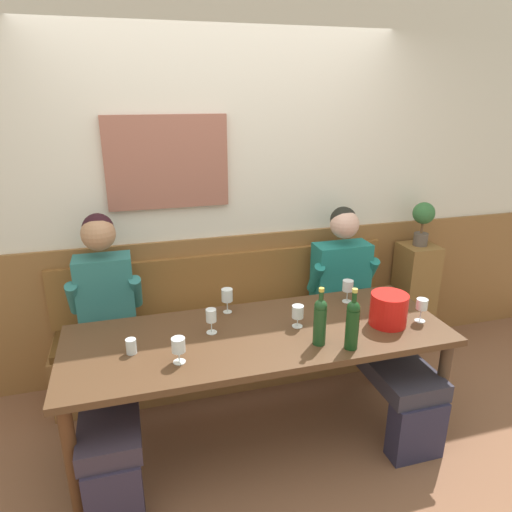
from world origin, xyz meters
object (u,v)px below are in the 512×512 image
object	(u,v)px
person_center_left_seat	(107,336)
wine_glass_left_end	(298,313)
person_left_seat	(362,310)
wine_glass_center_rear	(211,317)
water_tumbler_left	(131,346)
wine_glass_right_end	(422,305)
wine_bottle_amber_mid	(320,320)
ice_bucket	(389,309)
wine_glass_center_front	(178,346)
wine_glass_mid_left	(348,287)
wine_glass_near_bucket	(227,296)
wine_bottle_clear_water	(352,323)
dining_table	(259,345)
wall_bench	(233,343)
potted_plant	(423,218)

from	to	relation	value
person_center_left_seat	wine_glass_left_end	world-z (taller)	person_center_left_seat
person_left_seat	wine_glass_left_end	bearing A→B (deg)	-151.91
wine_glass_center_rear	water_tumbler_left	world-z (taller)	wine_glass_center_rear
wine_glass_right_end	wine_bottle_amber_mid	bearing A→B (deg)	-173.70
ice_bucket	wine_glass_center_front	bearing A→B (deg)	-176.63
wine_glass_mid_left	wine_glass_near_bucket	xyz separation A→B (m)	(-0.80, 0.07, 0.00)
ice_bucket	wine_bottle_clear_water	distance (m)	0.39
person_center_left_seat	wine_bottle_amber_mid	bearing A→B (deg)	-26.31
person_left_seat	wine_glass_mid_left	bearing A→B (deg)	-151.12
wine_glass_center_front	water_tumbler_left	bearing A→B (deg)	146.05
wine_glass_near_bucket	wine_glass_center_front	xyz separation A→B (m)	(-0.37, -0.50, -0.02)
wine_glass_mid_left	wine_glass_near_bucket	world-z (taller)	wine_glass_near_bucket
dining_table	wine_bottle_clear_water	size ratio (longest dim) A/B	6.31
ice_bucket	wine_glass_near_bucket	bearing A→B (deg)	154.83
person_left_seat	wine_glass_center_front	xyz separation A→B (m)	(-1.34, -0.52, 0.22)
person_left_seat	water_tumbler_left	size ratio (longest dim) A/B	15.29
wine_bottle_amber_mid	wine_glass_near_bucket	xyz separation A→B (m)	(-0.41, 0.52, -0.04)
dining_table	wine_glass_right_end	xyz separation A→B (m)	(0.99, -0.13, 0.19)
wine_glass_left_end	water_tumbler_left	xyz separation A→B (m)	(-0.96, -0.04, -0.05)
wine_bottle_amber_mid	wine_glass_left_end	distance (m)	0.23
person_center_left_seat	wine_bottle_clear_water	world-z (taller)	person_center_left_seat
wall_bench	wine_glass_mid_left	size ratio (longest dim) A/B	16.63
wine_bottle_clear_water	wall_bench	bearing A→B (deg)	113.27
wine_bottle_amber_mid	wine_glass_left_end	size ratio (longest dim) A/B	2.49
person_center_left_seat	water_tumbler_left	xyz separation A→B (m)	(0.15, -0.39, 0.13)
wine_bottle_clear_water	potted_plant	distance (m)	1.56
ice_bucket	wine_glass_right_end	world-z (taller)	ice_bucket
person_center_left_seat	person_left_seat	distance (m)	1.72
wine_glass_mid_left	water_tumbler_left	size ratio (longest dim) A/B	1.82
dining_table	wine_glass_mid_left	bearing A→B (deg)	19.57
wine_bottle_clear_water	water_tumbler_left	distance (m)	1.20
dining_table	wine_glass_center_rear	size ratio (longest dim) A/B	14.91
water_tumbler_left	wine_glass_center_front	bearing A→B (deg)	-33.95
dining_table	person_left_seat	distance (m)	0.92
wall_bench	wine_glass_near_bucket	distance (m)	0.72
wine_glass_center_front	water_tumbler_left	size ratio (longest dim) A/B	1.67
person_left_seat	ice_bucket	bearing A→B (deg)	-100.12
wall_bench	wine_bottle_clear_water	xyz separation A→B (m)	(0.43, -1.01, 0.63)
wall_bench	wine_bottle_clear_water	distance (m)	1.26
wine_bottle_clear_water	wine_glass_left_end	xyz separation A→B (m)	(-0.19, 0.31, -0.06)
wine_bottle_clear_water	potted_plant	xyz separation A→B (m)	(1.13, 1.04, 0.23)
wall_bench	wine_glass_mid_left	world-z (taller)	wall_bench
dining_table	wine_glass_center_front	world-z (taller)	wine_glass_center_front
wall_bench	wine_glass_near_bucket	size ratio (longest dim) A/B	15.91
wine_glass_center_rear	wine_glass_near_bucket	bearing A→B (deg)	58.01
wine_bottle_amber_mid	wine_glass_right_end	size ratio (longest dim) A/B	2.30
ice_bucket	wine_glass_mid_left	xyz separation A→B (m)	(-0.09, 0.35, 0.01)
wine_glass_near_bucket	wine_glass_mid_left	bearing A→B (deg)	-4.82
wine_bottle_amber_mid	potted_plant	bearing A→B (deg)	36.65
wine_bottle_clear_water	wine_glass_mid_left	world-z (taller)	wine_bottle_clear_water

